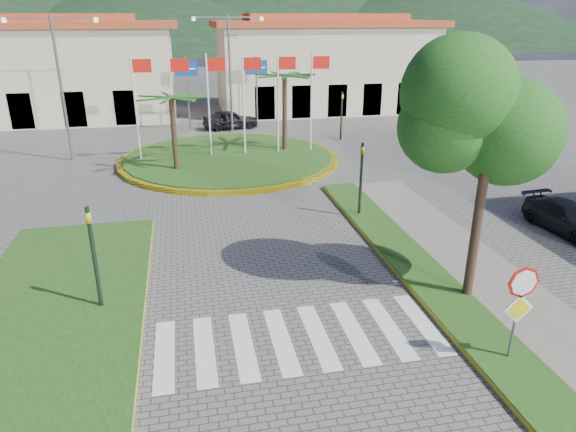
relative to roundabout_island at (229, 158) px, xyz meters
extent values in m
cube|color=gray|center=(6.00, -20.00, -0.10)|extent=(4.00, 28.00, 0.15)
cube|color=#214213|center=(4.80, -20.00, -0.08)|extent=(1.60, 28.00, 0.18)
cube|color=#214213|center=(-6.50, -16.00, -0.08)|extent=(5.00, 14.00, 0.18)
cube|color=silver|center=(0.00, -18.00, -0.17)|extent=(8.00, 3.00, 0.01)
cylinder|color=yellow|center=(0.00, 0.00, -0.05)|extent=(12.70, 12.70, 0.24)
cylinder|color=#214213|center=(0.00, 0.00, -0.02)|extent=(12.00, 12.00, 0.30)
cylinder|color=black|center=(-3.00, -2.00, 1.85)|extent=(0.28, 0.28, 4.05)
cylinder|color=black|center=(3.50, 1.00, 2.17)|extent=(0.28, 0.28, 4.68)
cylinder|color=silver|center=(-5.00, 0.50, 2.83)|extent=(0.10, 0.10, 6.00)
cube|color=red|center=(-4.45, 0.50, 5.23)|extent=(1.00, 0.03, 0.70)
cylinder|color=silver|center=(-3.00, 0.50, 2.83)|extent=(0.10, 0.10, 6.00)
cube|color=red|center=(-2.45, 0.50, 5.23)|extent=(1.00, 0.03, 0.70)
cylinder|color=silver|center=(-1.00, 0.50, 2.83)|extent=(0.10, 0.10, 6.00)
cube|color=red|center=(-0.45, 0.50, 5.23)|extent=(1.00, 0.03, 0.70)
cylinder|color=silver|center=(1.00, 0.50, 2.83)|extent=(0.10, 0.10, 6.00)
cube|color=red|center=(1.55, 0.50, 5.23)|extent=(1.00, 0.03, 0.70)
cylinder|color=silver|center=(3.00, 0.50, 2.83)|extent=(0.10, 0.10, 6.00)
cube|color=red|center=(3.55, 0.50, 5.23)|extent=(1.00, 0.03, 0.70)
cylinder|color=silver|center=(5.00, 0.50, 2.83)|extent=(0.10, 0.10, 6.00)
cube|color=red|center=(5.55, 0.50, 5.23)|extent=(1.00, 0.03, 0.70)
cylinder|color=slate|center=(4.90, -20.00, 1.08)|extent=(0.07, 0.07, 2.50)
cylinder|color=red|center=(4.90, -20.05, 2.08)|extent=(0.80, 0.03, 0.80)
cube|color=yellow|center=(4.90, -20.06, 1.38)|extent=(0.78, 0.03, 0.78)
cylinder|color=black|center=(5.50, -17.00, 2.03)|extent=(0.28, 0.28, 4.40)
ellipsoid|color=#184713|center=(5.50, -17.00, 5.03)|extent=(3.60, 3.60, 3.20)
cylinder|color=black|center=(-5.20, -15.50, 1.43)|extent=(0.12, 0.12, 3.20)
imported|color=gold|center=(-5.20, -15.50, 2.43)|extent=(0.15, 0.18, 0.90)
cylinder|color=black|center=(4.50, -10.00, 1.43)|extent=(0.12, 0.12, 3.20)
imported|color=gold|center=(4.50, -10.00, 2.43)|extent=(0.15, 0.18, 0.90)
cylinder|color=black|center=(8.00, 4.00, 1.43)|extent=(0.12, 0.12, 3.20)
imported|color=gold|center=(8.00, 4.00, 2.43)|extent=(0.18, 0.15, 0.90)
cylinder|color=slate|center=(-2.00, 9.00, 2.43)|extent=(0.12, 0.12, 5.20)
cube|color=#0E4099|center=(-2.00, 8.94, 4.23)|extent=(1.60, 0.05, 1.00)
cylinder|color=slate|center=(3.00, 9.00, 2.43)|extent=(0.12, 0.12, 5.20)
cube|color=#0E4099|center=(3.00, 8.94, 4.23)|extent=(1.60, 0.05, 1.00)
cylinder|color=slate|center=(1.00, 8.00, 3.83)|extent=(0.16, 0.16, 8.00)
cube|color=slate|center=(-0.20, 8.00, 7.63)|extent=(2.40, 0.08, 0.08)
cube|color=slate|center=(2.20, 8.00, 7.63)|extent=(2.40, 0.08, 0.08)
cylinder|color=slate|center=(-9.00, 2.00, 3.83)|extent=(0.16, 0.16, 8.00)
cube|color=slate|center=(-10.20, 2.00, 7.63)|extent=(2.40, 0.08, 0.08)
cube|color=slate|center=(-7.80, 2.00, 7.63)|extent=(2.40, 0.08, 0.08)
cube|color=beige|center=(-14.00, 16.00, 3.33)|extent=(22.00, 9.00, 7.00)
cube|color=#A5461F|center=(-14.00, 16.00, 7.08)|extent=(23.32, 9.54, 0.50)
cube|color=#A5461F|center=(-14.00, 16.00, 7.58)|extent=(16.50, 4.95, 0.60)
cube|color=beige|center=(10.00, 16.00, 3.33)|extent=(18.00, 9.00, 7.00)
cube|color=#A5461F|center=(10.00, 16.00, 7.08)|extent=(19.08, 9.54, 0.50)
cube|color=#A5461F|center=(10.00, 16.00, 7.58)|extent=(13.50, 4.95, 0.60)
cone|color=black|center=(70.00, 113.00, 8.83)|extent=(120.00, 120.00, 18.00)
cone|color=black|center=(-10.00, 108.00, 7.83)|extent=(110.00, 110.00, 16.00)
imported|color=white|center=(-14.09, 13.13, 0.51)|extent=(5.34, 3.53, 1.36)
imported|color=black|center=(0.98, 9.07, 0.52)|extent=(4.24, 2.21, 1.38)
imported|color=black|center=(8.08, 12.71, 0.37)|extent=(3.41, 1.54, 1.09)
imported|color=black|center=(12.00, -13.13, 0.40)|extent=(1.96, 4.09, 1.15)
camera|label=1|loc=(-2.52, -29.15, 7.83)|focal=32.00mm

